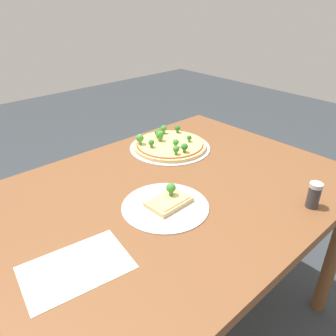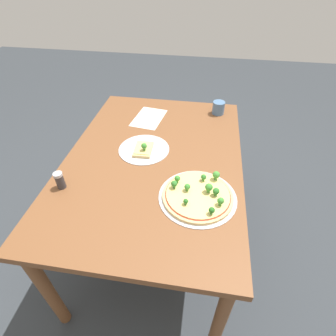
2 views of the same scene
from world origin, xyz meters
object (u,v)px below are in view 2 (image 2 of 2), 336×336
pizza_tray_slice (144,149)px  condiment_shaker (60,180)px  drinking_cup (218,108)px  dining_table (154,168)px  pizza_tray_whole (198,195)px

pizza_tray_slice → condiment_shaker: (0.35, -0.32, 0.04)m
drinking_cup → condiment_shaker: 1.11m
dining_table → drinking_cup: (-0.54, 0.34, 0.13)m
dining_table → condiment_shaker: bearing=-52.6°
pizza_tray_slice → drinking_cup: 0.64m
drinking_cup → condiment_shaker: condiment_shaker is taller
dining_table → condiment_shaker: 0.51m
dining_table → condiment_shaker: (0.30, -0.39, 0.13)m
dining_table → pizza_tray_whole: (0.26, 0.26, 0.10)m
pizza_tray_slice → condiment_shaker: 0.47m
pizza_tray_whole → drinking_cup: (-0.80, 0.08, 0.03)m
drinking_cup → condiment_shaker: (0.84, -0.73, 0.00)m
dining_table → condiment_shaker: size_ratio=15.52×
pizza_tray_slice → dining_table: bearing=53.4°
dining_table → drinking_cup: size_ratio=16.20×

